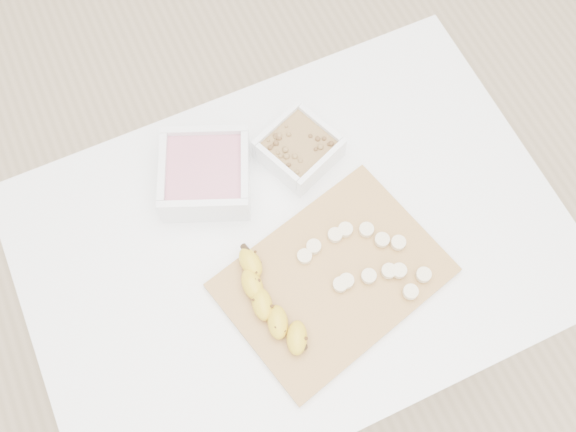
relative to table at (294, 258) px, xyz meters
name	(u,v)px	position (x,y,z in m)	size (l,w,h in m)	color
ground	(292,328)	(0.00, 0.00, -0.65)	(3.50, 3.50, 0.00)	#C6AD89
table	(294,258)	(0.00, 0.00, 0.00)	(1.00, 0.70, 0.75)	white
bowl_yogurt	(205,174)	(-0.10, 0.18, 0.14)	(0.22, 0.22, 0.08)	white
bowl_granola	(299,149)	(0.08, 0.16, 0.13)	(0.17, 0.17, 0.06)	white
cutting_board	(333,278)	(0.03, -0.10, 0.10)	(0.38, 0.27, 0.01)	#AD7E41
banana	(271,304)	(-0.09, -0.10, 0.13)	(0.06, 0.21, 0.04)	gold
banana_slices	(366,259)	(0.10, -0.09, 0.12)	(0.21, 0.18, 0.02)	beige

